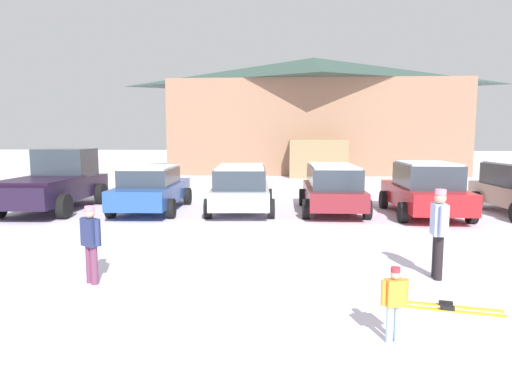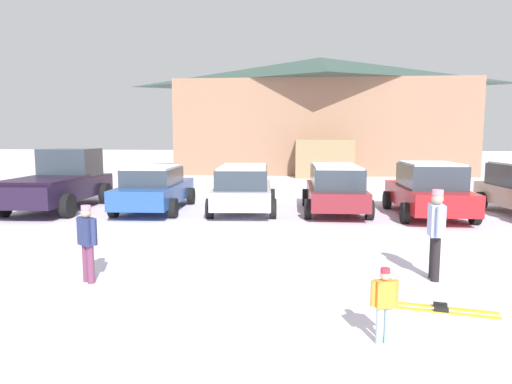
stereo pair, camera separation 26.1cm
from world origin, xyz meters
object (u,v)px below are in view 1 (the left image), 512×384
Objects in this scene: parked_blue_hatchback at (152,188)px; skier_child_in_orange_jacket at (394,300)px; parked_red_sedan at (425,189)px; pair_of_skis at (449,308)px; parked_maroon_van at (332,187)px; skier_teen_in_navy_coat at (91,240)px; ski_lodge at (313,114)px; skier_adult_in_blue_parka at (439,228)px; parked_silver_wagon at (241,187)px; pickup_truck at (56,182)px.

parked_blue_hatchback reaches higher than skier_child_in_orange_jacket.
pair_of_skis is (-1.80, -8.43, -0.86)m from parked_red_sedan.
parked_blue_hatchback is 6.29m from parked_maroon_van.
skier_teen_in_navy_coat is (1.49, -7.83, -0.01)m from parked_blue_hatchback.
skier_child_in_orange_jacket is (6.38, -9.71, -0.25)m from parked_blue_hatchback.
skier_teen_in_navy_coat is (-7.78, -7.79, -0.09)m from parked_red_sedan.
parked_blue_hatchback is at bearing 179.76° from parked_red_sedan.
parked_maroon_van is at bearing -89.38° from ski_lodge.
parked_maroon_van is at bearing 3.55° from parked_blue_hatchback.
skier_adult_in_blue_parka is (6.23, 0.90, 0.15)m from skier_teen_in_navy_coat.
skier_child_in_orange_jacket is (0.31, -29.09, -3.67)m from ski_lodge.
parked_silver_wagon is at bearing -98.73° from ski_lodge.
ski_lodge is 19.96m from parked_red_sedan.
skier_child_in_orange_jacket is 3.11m from skier_adult_in_blue_parka.
parked_maroon_van is at bearing 3.67° from parked_silver_wagon.
skier_child_in_orange_jacket is (3.26, -9.90, -0.31)m from parked_silver_wagon.
parked_silver_wagon is 9.72m from pair_of_skis.
parked_blue_hatchback is 3.50m from pickup_truck.
skier_child_in_orange_jacket is (9.88, -9.72, -0.43)m from pickup_truck.
skier_adult_in_blue_parka is (1.65, -26.31, -3.28)m from ski_lodge.
parked_blue_hatchback is 4.96× the size of skier_child_in_orange_jacket.
parked_red_sedan is 7.06m from skier_adult_in_blue_parka.
parked_red_sedan is at bearing -0.19° from pickup_truck.
parked_red_sedan is 3.28× the size of skier_teen_in_navy_coat.
skier_adult_in_blue_parka reaches higher than skier_child_in_orange_jacket.
skier_child_in_orange_jacket is at bearing -21.03° from skier_teen_in_navy_coat.
skier_adult_in_blue_parka is at bearing 64.42° from skier_child_in_orange_jacket.
parked_silver_wagon is 10.43m from skier_child_in_orange_jacket.
skier_adult_in_blue_parka reaches higher than parked_blue_hatchback.
ski_lodge is at bearing 81.27° from parked_silver_wagon.
parked_red_sedan reaches higher than skier_teen_in_navy_coat.
parked_maroon_van is 0.84× the size of pickup_truck.
skier_teen_in_navy_coat reaches higher than pair_of_skis.
parked_red_sedan is 8.66m from pair_of_skis.
parked_red_sedan is at bearing 77.94° from pair_of_skis.
parked_blue_hatchback is at bearing -176.58° from parked_silver_wagon.
ski_lodge is at bearing 63.72° from pickup_truck.
skier_teen_in_navy_coat is 6.29m from skier_adult_in_blue_parka.
skier_child_in_orange_jacket is (-2.88, -9.67, -0.32)m from parked_red_sedan.
ski_lodge is 21.03× the size of skier_child_in_orange_jacket.
parked_maroon_van is (3.15, 0.20, 0.02)m from parked_silver_wagon.
pickup_truck reaches higher than skier_child_in_orange_jacket.
pickup_truck is at bearing 148.29° from skier_adult_in_blue_parka.
skier_teen_in_navy_coat is (-1.63, -8.02, -0.08)m from parked_silver_wagon.
skier_adult_in_blue_parka is at bearing -41.90° from parked_blue_hatchback.
parked_red_sedan is at bearing -80.65° from ski_lodge.
skier_adult_in_blue_parka is (11.22, -6.93, -0.05)m from pickup_truck.
parked_blue_hatchback is at bearing -107.39° from ski_lodge.
pickup_truck reaches higher than parked_blue_hatchback.
ski_lodge reaches higher than parked_silver_wagon.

